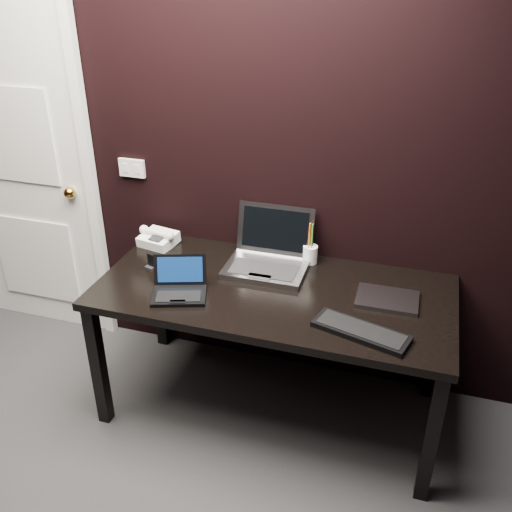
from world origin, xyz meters
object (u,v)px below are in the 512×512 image
(door, at_px, (21,168))
(closed_laptop, at_px, (387,299))
(mobile_phone, at_px, (151,263))
(silver_laptop, at_px, (268,258))
(desk, at_px, (273,303))
(ext_keyboard, at_px, (361,331))
(netbook, at_px, (179,288))
(pen_cup, at_px, (310,254))
(desk_phone, at_px, (158,238))

(door, height_order, closed_laptop, door)
(mobile_phone, bearing_deg, silver_laptop, 19.43)
(silver_laptop, bearing_deg, desk, -67.23)
(mobile_phone, bearing_deg, ext_keyboard, -12.38)
(netbook, height_order, pen_cup, pen_cup)
(closed_laptop, relative_size, desk_phone, 1.25)
(door, height_order, netbook, door)
(closed_laptop, distance_m, mobile_phone, 1.18)
(netbook, distance_m, desk_phone, 0.54)
(door, bearing_deg, closed_laptop, -8.35)
(netbook, bearing_deg, pen_cup, 42.92)
(ext_keyboard, distance_m, closed_laptop, 0.30)
(silver_laptop, xyz_separation_m, mobile_phone, (-0.56, -0.20, -0.02))
(closed_laptop, height_order, desk_phone, desk_phone)
(netbook, distance_m, ext_keyboard, 0.86)
(ext_keyboard, relative_size, closed_laptop, 1.52)
(silver_laptop, bearing_deg, door, 173.69)
(mobile_phone, bearing_deg, closed_laptop, 2.46)
(door, relative_size, closed_laptop, 7.50)
(closed_laptop, bearing_deg, silver_laptop, 166.59)
(ext_keyboard, bearing_deg, desk, 152.40)
(closed_laptop, xyz_separation_m, desk_phone, (-1.26, 0.20, 0.03))
(silver_laptop, xyz_separation_m, pen_cup, (0.19, 0.11, -0.00))
(door, relative_size, silver_laptop, 5.25)
(silver_laptop, height_order, desk_phone, silver_laptop)
(ext_keyboard, height_order, pen_cup, pen_cup)
(silver_laptop, relative_size, closed_laptop, 1.43)
(desk_phone, bearing_deg, mobile_phone, -71.47)
(closed_laptop, distance_m, pen_cup, 0.50)
(desk, bearing_deg, netbook, -157.07)
(netbook, xyz_separation_m, silver_laptop, (0.33, 0.38, 0.02))
(silver_laptop, distance_m, desk_phone, 0.65)
(ext_keyboard, bearing_deg, mobile_phone, 167.62)
(netbook, relative_size, closed_laptop, 1.08)
(mobile_phone, xyz_separation_m, pen_cup, (0.75, 0.31, 0.02))
(netbook, xyz_separation_m, ext_keyboard, (0.86, -0.06, -0.02))
(pen_cup, bearing_deg, closed_laptop, -31.07)
(desk, xyz_separation_m, mobile_phone, (-0.65, 0.00, 0.11))
(door, distance_m, closed_laptop, 2.22)
(desk_phone, bearing_deg, ext_keyboard, -22.72)
(door, xyz_separation_m, silver_laptop, (1.56, -0.17, -0.25))
(closed_laptop, bearing_deg, door, 171.65)
(door, distance_m, desk_phone, 0.96)
(silver_laptop, xyz_separation_m, desk_phone, (-0.65, 0.06, -0.01))
(pen_cup, bearing_deg, desk, -109.43)
(closed_laptop, bearing_deg, pen_cup, 148.93)
(mobile_phone, distance_m, pen_cup, 0.81)
(netbook, distance_m, mobile_phone, 0.29)
(ext_keyboard, xyz_separation_m, pen_cup, (-0.34, 0.55, 0.04))
(ext_keyboard, bearing_deg, closed_laptop, 74.56)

